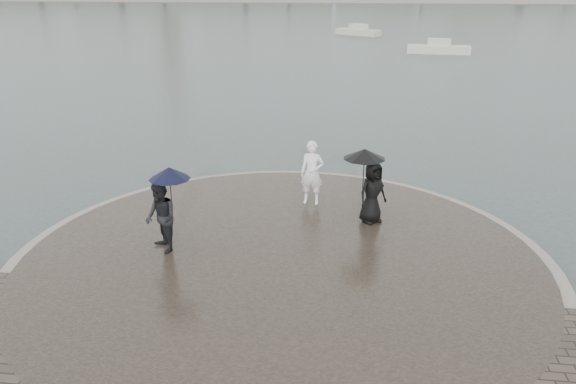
# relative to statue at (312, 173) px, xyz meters

# --- Properties ---
(ground) EXTENTS (400.00, 400.00, 0.00)m
(ground) POSITION_rel_statue_xyz_m (-0.43, -6.86, -1.26)
(ground) COLOR #2B3835
(ground) RESTS_ON ground
(kerb_ring) EXTENTS (12.50, 12.50, 0.32)m
(kerb_ring) POSITION_rel_statue_xyz_m (-0.43, -3.36, -1.10)
(kerb_ring) COLOR gray
(kerb_ring) RESTS_ON ground
(quay_tip) EXTENTS (11.90, 11.90, 0.36)m
(quay_tip) POSITION_rel_statue_xyz_m (-0.43, -3.36, -1.08)
(quay_tip) COLOR #2D261E
(quay_tip) RESTS_ON ground
(statue) EXTENTS (0.69, 0.48, 1.80)m
(statue) POSITION_rel_statue_xyz_m (0.00, 0.00, 0.00)
(statue) COLOR white
(statue) RESTS_ON quay_tip
(visitor_left) EXTENTS (1.23, 1.09, 2.04)m
(visitor_left) POSITION_rel_statue_xyz_m (-3.16, -3.38, 0.18)
(visitor_left) COLOR black
(visitor_left) RESTS_ON quay_tip
(visitor_right) EXTENTS (1.27, 1.10, 1.95)m
(visitor_right) POSITION_rel_statue_xyz_m (1.58, -1.08, 0.23)
(visitor_right) COLOR black
(visitor_right) RESTS_ON quay_tip
(boats) EXTENTS (30.94, 24.57, 1.50)m
(boats) POSITION_rel_statue_xyz_m (11.97, 41.95, -0.88)
(boats) COLOR beige
(boats) RESTS_ON ground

